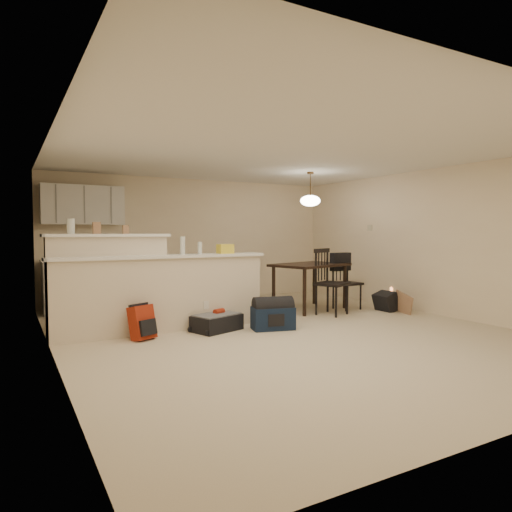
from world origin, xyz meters
TOP-DOWN VIEW (x-y plane):
  - room at (0.00, 0.00)m, footprint 7.00×7.02m
  - breakfast_bar at (-1.76, 0.98)m, footprint 3.08×0.58m
  - upper_cabinets at (-2.20, 3.32)m, footprint 1.40×0.34m
  - kitchen_counter at (-2.00, 3.19)m, footprint 1.80×0.60m
  - thermostat at (2.98, 1.55)m, footprint 0.02×0.12m
  - jar at (-2.68, 1.12)m, footprint 0.10×0.10m
  - cereal_box at (-2.35, 1.12)m, footprint 0.10×0.07m
  - small_box at (-1.96, 1.12)m, footprint 0.08×0.06m
  - bottle_a at (-1.20, 0.90)m, footprint 0.07×0.07m
  - bottle_b at (-0.93, 0.90)m, footprint 0.06×0.06m
  - bag_lump at (-0.52, 0.90)m, footprint 0.22×0.18m
  - dining_table at (1.41, 1.40)m, footprint 1.53×1.22m
  - pendant_lamp at (1.41, 1.40)m, footprint 0.36×0.36m
  - dining_chair_near at (1.43, 0.79)m, footprint 0.64×0.63m
  - dining_chair_far at (2.03, 1.10)m, footprint 0.47×0.45m
  - suitcase at (-0.81, 0.58)m, footprint 0.78×0.63m
  - red_backpack at (-1.89, 0.56)m, footprint 0.35×0.29m
  - navy_duffel at (-0.06, 0.26)m, footprint 0.66×0.47m
  - black_daypack at (2.51, 0.61)m, footprint 0.26×0.37m
  - cardboard_sheet at (2.61, 0.29)m, footprint 0.10×0.46m

SIDE VIEW (x-z plane):
  - suitcase at x=-0.81m, z-range 0.00..0.23m
  - navy_duffel at x=-0.06m, z-range 0.00..0.33m
  - black_daypack at x=2.51m, z-range 0.00..0.33m
  - cardboard_sheet at x=2.61m, z-range 0.00..0.35m
  - red_backpack at x=-1.89m, z-range 0.00..0.45m
  - kitchen_counter at x=-2.00m, z-range 0.00..0.90m
  - dining_chair_far at x=2.03m, z-range 0.00..1.01m
  - dining_chair_near at x=1.43m, z-range 0.00..1.13m
  - breakfast_bar at x=-1.76m, z-range -0.09..1.30m
  - dining_table at x=1.41m, z-range 0.32..1.16m
  - bag_lump at x=-0.52m, z-range 1.09..1.23m
  - bottle_b at x=-0.93m, z-range 1.09..1.27m
  - bottle_a at x=-1.20m, z-range 1.09..1.35m
  - room at x=0.00m, z-range 0.00..2.50m
  - small_box at x=-1.96m, z-range 1.39..1.51m
  - cereal_box at x=-2.35m, z-range 1.39..1.55m
  - jar at x=-2.68m, z-range 1.39..1.59m
  - thermostat at x=2.98m, z-range 1.44..1.56m
  - upper_cabinets at x=-2.20m, z-range 1.55..2.25m
  - pendant_lamp at x=1.41m, z-range 1.68..2.30m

